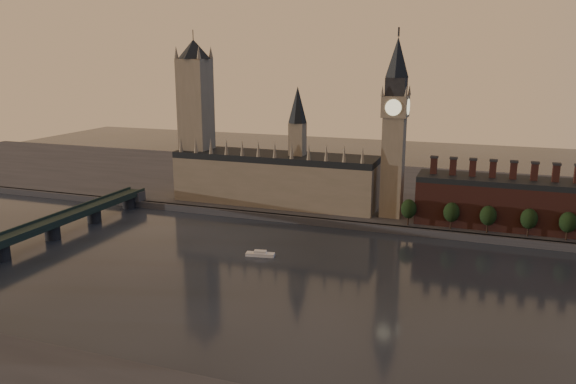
{
  "coord_description": "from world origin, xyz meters",
  "views": [
    {
      "loc": [
        60.98,
        -209.98,
        94.68
      ],
      "look_at": [
        -34.57,
        55.0,
        27.19
      ],
      "focal_mm": 35.0,
      "sensor_mm": 36.0,
      "label": 1
    }
  ],
  "objects_px": {
    "river_boat": "(260,254)",
    "victoria_tower": "(196,114)",
    "big_ben": "(395,126)",
    "westminster_bridge": "(23,236)"
  },
  "relations": [
    {
      "from": "victoria_tower",
      "to": "river_boat",
      "type": "bearing_deg",
      "value": -46.7
    },
    {
      "from": "big_ben",
      "to": "river_boat",
      "type": "height_order",
      "value": "big_ben"
    },
    {
      "from": "big_ben",
      "to": "victoria_tower",
      "type": "bearing_deg",
      "value": 177.8
    },
    {
      "from": "westminster_bridge",
      "to": "river_boat",
      "type": "xyz_separation_m",
      "value": [
        114.88,
        32.92,
        -6.36
      ]
    },
    {
      "from": "victoria_tower",
      "to": "westminster_bridge",
      "type": "relative_size",
      "value": 0.54
    },
    {
      "from": "big_ben",
      "to": "westminster_bridge",
      "type": "distance_m",
      "value": 205.83
    },
    {
      "from": "big_ben",
      "to": "westminster_bridge",
      "type": "relative_size",
      "value": 0.54
    },
    {
      "from": "river_boat",
      "to": "victoria_tower",
      "type": "bearing_deg",
      "value": 123.33
    },
    {
      "from": "victoria_tower",
      "to": "big_ben",
      "type": "relative_size",
      "value": 1.01
    },
    {
      "from": "big_ben",
      "to": "westminster_bridge",
      "type": "height_order",
      "value": "big_ben"
    }
  ]
}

